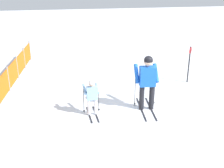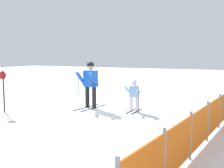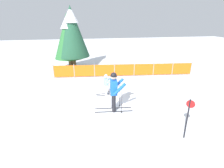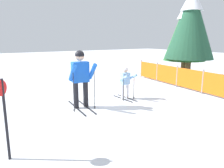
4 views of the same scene
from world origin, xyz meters
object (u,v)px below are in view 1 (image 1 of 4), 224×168
object	(u,v)px
skier_adult	(147,78)
skier_child	(92,94)
safety_fence	(3,86)
trail_marker	(189,61)

from	to	relation	value
skier_adult	skier_child	distance (m)	1.87
skier_child	safety_fence	size ratio (longest dim) A/B	0.12
skier_adult	safety_fence	distance (m)	5.14
skier_child	safety_fence	xyz separation A→B (m)	(1.78, 3.00, -0.21)
skier_adult	safety_fence	xyz separation A→B (m)	(1.69, 4.82, -0.61)
skier_child	trail_marker	size ratio (longest dim) A/B	0.78
skier_adult	trail_marker	world-z (taller)	skier_adult
safety_fence	trail_marker	world-z (taller)	trail_marker
skier_adult	trail_marker	size ratio (longest dim) A/B	1.21
safety_fence	trail_marker	distance (m)	7.28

